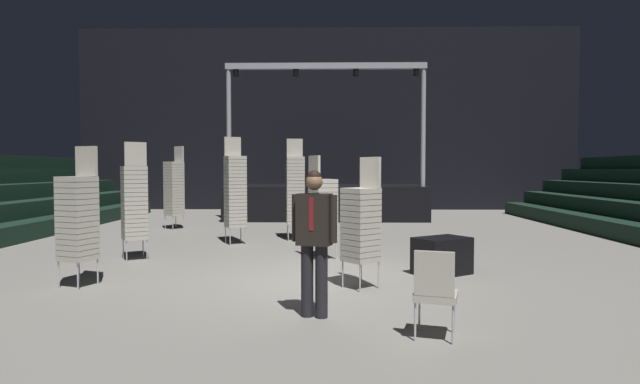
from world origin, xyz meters
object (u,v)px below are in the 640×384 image
man_with_tie (314,234)px  chair_stack_rear_left (235,190)px  chair_stack_mid_right (323,207)px  equipment_road_case (442,256)px  chair_stack_front_left (295,189)px  chair_stack_front_right (78,216)px  stage_riser (326,200)px  chair_stack_mid_left (174,188)px  chair_stack_mid_centre (134,201)px  chair_stack_rear_right (361,223)px  loose_chair_near_man (435,289)px

man_with_tie → chair_stack_rear_left: size_ratio=0.69×
chair_stack_mid_right → equipment_road_case: bearing=24.7°
chair_stack_front_left → chair_stack_front_right: (-2.94, -5.31, -0.21)m
stage_riser → chair_stack_rear_left: stage_riser is taller
chair_stack_mid_left → chair_stack_rear_left: bearing=165.2°
chair_stack_rear_left → stage_riser: bearing=-134.8°
chair_stack_mid_centre → chair_stack_rear_right: (4.31, -2.37, -0.17)m
man_with_tie → equipment_road_case: man_with_tie is taller
man_with_tie → chair_stack_rear_left: (-2.08, 6.15, 0.27)m
equipment_road_case → stage_riser: bearing=101.3°
chair_stack_front_left → man_with_tie: bearing=87.6°
chair_stack_front_left → chair_stack_rear_right: chair_stack_front_left is taller
chair_stack_front_right → stage_riser: bearing=-87.2°
equipment_road_case → loose_chair_near_man: size_ratio=0.95×
chair_stack_front_right → loose_chair_near_man: size_ratio=2.26×
chair_stack_mid_left → stage_riser: bearing=-103.8°
chair_stack_front_right → chair_stack_mid_right: bearing=-125.0°
chair_stack_front_right → chair_stack_rear_right: chair_stack_front_right is taller
chair_stack_front_right → chair_stack_rear_left: bearing=-88.0°
chair_stack_mid_centre → chair_stack_rear_right: size_ratio=1.17×
chair_stack_rear_right → chair_stack_front_left: bearing=-25.9°
chair_stack_front_left → equipment_road_case: 5.20m
loose_chair_near_man → man_with_tie: bearing=164.6°
chair_stack_mid_centre → stage_riser: bearing=36.6°
man_with_tie → chair_stack_mid_centre: chair_stack_mid_centre is taller
man_with_tie → chair_stack_front_left: chair_stack_front_left is taller
chair_stack_rear_right → chair_stack_mid_left: bearing=-6.3°
chair_stack_mid_left → chair_stack_rear_right: size_ratio=1.26×
stage_riser → man_with_tie: 12.87m
chair_stack_mid_right → chair_stack_mid_centre: (-3.70, -0.16, 0.13)m
chair_stack_mid_right → stage_riser: bearing=150.6°
man_with_tie → chair_stack_front_right: bearing=-7.4°
man_with_tie → chair_stack_mid_centre: (-3.66, 3.93, 0.15)m
chair_stack_rear_right → equipment_road_case: 1.90m
chair_stack_rear_left → chair_stack_mid_centre: bearing=27.2°
equipment_road_case → man_with_tie: bearing=-128.7°
chair_stack_front_left → chair_stack_mid_centre: 4.20m
chair_stack_front_right → chair_stack_mid_centre: size_ratio=0.93×
stage_riser → chair_stack_mid_centre: stage_riser is taller
chair_stack_front_left → chair_stack_rear_left: 1.57m
chair_stack_front_left → loose_chair_near_man: 7.97m
man_with_tie → chair_stack_mid_centre: size_ratio=0.77×
man_with_tie → loose_chair_near_man: man_with_tie is taller
stage_riser → man_with_tie: stage_riser is taller
man_with_tie → chair_stack_rear_right: chair_stack_rear_right is taller
stage_riser → chair_stack_front_right: size_ratio=3.31×
man_with_tie → loose_chair_near_man: bearing=164.5°
chair_stack_mid_centre → chair_stack_rear_right: chair_stack_mid_centre is taller
man_with_tie → chair_stack_rear_left: bearing=-55.2°
chair_stack_mid_centre → equipment_road_case: (5.75, -1.32, -0.84)m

